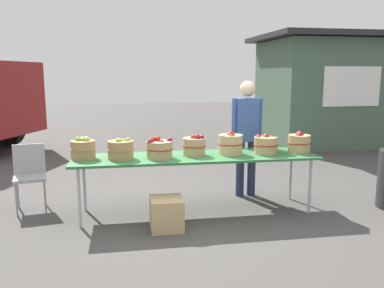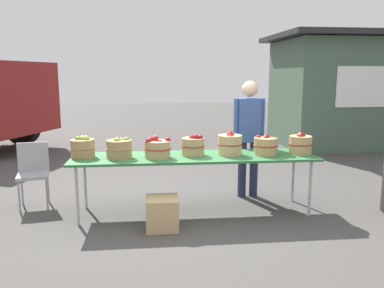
{
  "view_description": "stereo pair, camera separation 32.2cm",
  "coord_description": "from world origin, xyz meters",
  "px_view_note": "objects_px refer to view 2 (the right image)",
  "views": [
    {
      "loc": [
        -0.87,
        -4.87,
        1.78
      ],
      "look_at": [
        0.0,
        0.3,
        0.85
      ],
      "focal_mm": 37.07,
      "sensor_mm": 36.0,
      "label": 1
    },
    {
      "loc": [
        -0.55,
        -4.92,
        1.78
      ],
      "look_at": [
        0.0,
        0.3,
        0.85
      ],
      "focal_mm": 37.07,
      "sensor_mm": 36.0,
      "label": 2
    }
  ],
  "objects_px": {
    "produce_crate": "(162,213)",
    "apple_basket_red_1": "(193,146)",
    "market_table": "(194,158)",
    "apple_basket_red_0": "(157,148)",
    "apple_basket_red_2": "(230,144)",
    "apple_basket_green_0": "(83,148)",
    "vendor_adult": "(249,130)",
    "apple_basket_red_4": "(300,144)",
    "apple_basket_green_1": "(119,149)",
    "folding_chair": "(33,169)",
    "apple_basket_red_3": "(265,145)"
  },
  "relations": [
    {
      "from": "market_table",
      "to": "folding_chair",
      "type": "relative_size",
      "value": 3.6
    },
    {
      "from": "apple_basket_green_0",
      "to": "produce_crate",
      "type": "distance_m",
      "value": 1.32
    },
    {
      "from": "market_table",
      "to": "produce_crate",
      "type": "distance_m",
      "value": 0.86
    },
    {
      "from": "market_table",
      "to": "apple_basket_green_1",
      "type": "height_order",
      "value": "apple_basket_green_1"
    },
    {
      "from": "apple_basket_red_1",
      "to": "vendor_adult",
      "type": "bearing_deg",
      "value": 32.59
    },
    {
      "from": "apple_basket_red_3",
      "to": "produce_crate",
      "type": "distance_m",
      "value": 1.6
    },
    {
      "from": "apple_basket_green_1",
      "to": "apple_basket_red_3",
      "type": "height_order",
      "value": "apple_basket_green_1"
    },
    {
      "from": "apple_basket_green_1",
      "to": "apple_basket_red_0",
      "type": "xyz_separation_m",
      "value": [
        0.47,
        -0.03,
        0.0
      ]
    },
    {
      "from": "apple_basket_green_0",
      "to": "apple_basket_red_3",
      "type": "distance_m",
      "value": 2.32
    },
    {
      "from": "folding_chair",
      "to": "produce_crate",
      "type": "xyz_separation_m",
      "value": [
        1.71,
        -1.01,
        -0.32
      ]
    },
    {
      "from": "apple_basket_red_4",
      "to": "folding_chair",
      "type": "height_order",
      "value": "apple_basket_red_4"
    },
    {
      "from": "folding_chair",
      "to": "produce_crate",
      "type": "bearing_deg",
      "value": -41.73
    },
    {
      "from": "apple_basket_green_1",
      "to": "apple_basket_red_2",
      "type": "distance_m",
      "value": 1.41
    },
    {
      "from": "apple_basket_red_0",
      "to": "apple_basket_red_2",
      "type": "distance_m",
      "value": 0.94
    },
    {
      "from": "apple_basket_red_0",
      "to": "vendor_adult",
      "type": "relative_size",
      "value": 0.2
    },
    {
      "from": "produce_crate",
      "to": "apple_basket_red_1",
      "type": "bearing_deg",
      "value": 52.88
    },
    {
      "from": "vendor_adult",
      "to": "produce_crate",
      "type": "xyz_separation_m",
      "value": [
        -1.29,
        -1.11,
        -0.81
      ]
    },
    {
      "from": "apple_basket_red_1",
      "to": "apple_basket_red_3",
      "type": "xyz_separation_m",
      "value": [
        0.94,
        -0.05,
        -0.01
      ]
    },
    {
      "from": "apple_basket_red_0",
      "to": "apple_basket_red_4",
      "type": "distance_m",
      "value": 1.87
    },
    {
      "from": "vendor_adult",
      "to": "apple_basket_red_4",
      "type": "bearing_deg",
      "value": 136.27
    },
    {
      "from": "apple_basket_red_0",
      "to": "apple_basket_red_4",
      "type": "bearing_deg",
      "value": 1.82
    },
    {
      "from": "apple_basket_green_0",
      "to": "vendor_adult",
      "type": "xyz_separation_m",
      "value": [
        2.25,
        0.53,
        0.12
      ]
    },
    {
      "from": "market_table",
      "to": "apple_basket_green_0",
      "type": "bearing_deg",
      "value": 177.64
    },
    {
      "from": "apple_basket_green_1",
      "to": "vendor_adult",
      "type": "bearing_deg",
      "value": 19.11
    },
    {
      "from": "market_table",
      "to": "apple_basket_red_0",
      "type": "height_order",
      "value": "apple_basket_red_0"
    },
    {
      "from": "market_table",
      "to": "apple_basket_green_1",
      "type": "xyz_separation_m",
      "value": [
        -0.94,
        -0.03,
        0.15
      ]
    },
    {
      "from": "apple_basket_red_2",
      "to": "folding_chair",
      "type": "height_order",
      "value": "apple_basket_red_2"
    },
    {
      "from": "apple_basket_red_3",
      "to": "folding_chair",
      "type": "relative_size",
      "value": 0.37
    },
    {
      "from": "apple_basket_red_0",
      "to": "apple_basket_green_0",
      "type": "bearing_deg",
      "value": 172.64
    },
    {
      "from": "apple_basket_green_0",
      "to": "apple_basket_red_4",
      "type": "distance_m",
      "value": 2.79
    },
    {
      "from": "apple_basket_red_2",
      "to": "apple_basket_red_3",
      "type": "distance_m",
      "value": 0.46
    },
    {
      "from": "apple_basket_green_0",
      "to": "apple_basket_red_4",
      "type": "relative_size",
      "value": 1.02
    },
    {
      "from": "apple_basket_green_1",
      "to": "apple_basket_red_0",
      "type": "relative_size",
      "value": 0.98
    },
    {
      "from": "apple_basket_red_3",
      "to": "vendor_adult",
      "type": "bearing_deg",
      "value": 96.63
    },
    {
      "from": "apple_basket_green_0",
      "to": "apple_basket_red_2",
      "type": "relative_size",
      "value": 0.97
    },
    {
      "from": "apple_basket_red_4",
      "to": "apple_basket_green_1",
      "type": "bearing_deg",
      "value": -179.33
    },
    {
      "from": "produce_crate",
      "to": "vendor_adult",
      "type": "bearing_deg",
      "value": 40.79
    },
    {
      "from": "apple_basket_red_2",
      "to": "apple_basket_red_0",
      "type": "bearing_deg",
      "value": -174.61
    },
    {
      "from": "market_table",
      "to": "apple_basket_red_3",
      "type": "height_order",
      "value": "apple_basket_red_3"
    },
    {
      "from": "market_table",
      "to": "apple_basket_red_2",
      "type": "xyz_separation_m",
      "value": [
        0.46,
        0.03,
        0.17
      ]
    },
    {
      "from": "apple_basket_red_1",
      "to": "apple_basket_red_2",
      "type": "bearing_deg",
      "value": -1.5
    },
    {
      "from": "vendor_adult",
      "to": "produce_crate",
      "type": "distance_m",
      "value": 1.88
    },
    {
      "from": "apple_basket_green_0",
      "to": "apple_basket_red_1",
      "type": "height_order",
      "value": "same"
    },
    {
      "from": "apple_basket_red_1",
      "to": "vendor_adult",
      "type": "relative_size",
      "value": 0.18
    },
    {
      "from": "folding_chair",
      "to": "apple_basket_red_0",
      "type": "bearing_deg",
      "value": -29.46
    },
    {
      "from": "apple_basket_red_0",
      "to": "apple_basket_red_1",
      "type": "relative_size",
      "value": 1.1
    },
    {
      "from": "folding_chair",
      "to": "apple_basket_red_4",
      "type": "bearing_deg",
      "value": -19.04
    },
    {
      "from": "apple_basket_red_1",
      "to": "apple_basket_green_0",
      "type": "bearing_deg",
      "value": 179.21
    },
    {
      "from": "apple_basket_green_0",
      "to": "folding_chair",
      "type": "xyz_separation_m",
      "value": [
        -0.74,
        0.44,
        -0.36
      ]
    },
    {
      "from": "apple_basket_green_1",
      "to": "folding_chair",
      "type": "bearing_deg",
      "value": 156.4
    }
  ]
}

